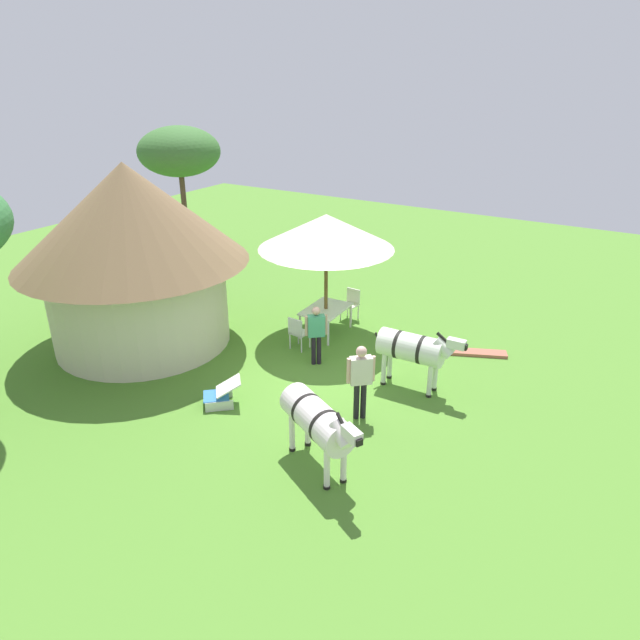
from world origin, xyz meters
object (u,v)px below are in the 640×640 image
(thatched_hut, at_px, (133,246))
(patio_dining_table, at_px, (326,311))
(patio_chair_west_end, at_px, (298,331))
(patio_chair_near_hut, at_px, (351,302))
(zebra_by_umbrella, at_px, (318,421))
(zebra_nearest_camera, at_px, (413,349))
(standing_watcher, at_px, (361,376))
(shade_umbrella, at_px, (326,232))
(acacia_tree_far_lawn, at_px, (179,152))
(striped_lounge_chair, at_px, (221,394))
(guest_beside_umbrella, at_px, (316,330))

(thatched_hut, relative_size, patio_dining_table, 3.92)
(patio_dining_table, relative_size, patio_chair_west_end, 1.65)
(patio_chair_near_hut, height_order, zebra_by_umbrella, zebra_by_umbrella)
(thatched_hut, distance_m, zebra_nearest_camera, 7.45)
(thatched_hut, height_order, standing_watcher, thatched_hut)
(shade_umbrella, height_order, patio_chair_near_hut, shade_umbrella)
(acacia_tree_far_lawn, bearing_deg, patio_dining_table, -105.77)
(patio_chair_near_hut, distance_m, zebra_by_umbrella, 6.97)
(acacia_tree_far_lawn, bearing_deg, shade_umbrella, -105.77)
(shade_umbrella, relative_size, patio_dining_table, 2.41)
(shade_umbrella, height_order, zebra_nearest_camera, shade_umbrella)
(patio_dining_table, distance_m, zebra_by_umbrella, 5.89)
(patio_chair_west_end, height_order, zebra_by_umbrella, zebra_by_umbrella)
(striped_lounge_chair, bearing_deg, zebra_nearest_camera, -91.12)
(standing_watcher, xyz_separation_m, acacia_tree_far_lawn, (5.21, 9.62, 3.21))
(patio_chair_west_end, xyz_separation_m, striped_lounge_chair, (-3.12, -0.03, -0.27))
(acacia_tree_far_lawn, bearing_deg, patio_chair_west_end, -115.33)
(guest_beside_umbrella, bearing_deg, standing_watcher, 101.41)
(patio_dining_table, relative_size, patio_chair_near_hut, 1.65)
(shade_umbrella, height_order, striped_lounge_chair, shade_umbrella)
(guest_beside_umbrella, bearing_deg, striped_lounge_chair, 32.58)
(striped_lounge_chair, bearing_deg, standing_watcher, -110.61)
(patio_chair_near_hut, bearing_deg, zebra_by_umbrella, 118.82)
(patio_dining_table, xyz_separation_m, patio_chair_near_hut, (1.26, -0.12, -0.14))
(shade_umbrella, distance_m, standing_watcher, 4.68)
(patio_chair_west_end, xyz_separation_m, guest_beside_umbrella, (-0.43, -0.83, 0.41))
(patio_chair_near_hut, xyz_separation_m, zebra_nearest_camera, (-2.81, -3.09, 0.48))
(thatched_hut, bearing_deg, patio_dining_table, -52.55)
(guest_beside_umbrella, relative_size, zebra_by_umbrella, 0.72)
(thatched_hut, relative_size, acacia_tree_far_lawn, 1.15)
(zebra_nearest_camera, bearing_deg, striped_lounge_chair, -50.31)
(shade_umbrella, distance_m, striped_lounge_chair, 5.11)
(shade_umbrella, bearing_deg, patio_dining_table, 26.57)
(patio_dining_table, xyz_separation_m, zebra_by_umbrella, (-5.13, -2.88, 0.35))
(patio_dining_table, xyz_separation_m, zebra_nearest_camera, (-1.56, -3.21, 0.34))
(striped_lounge_chair, distance_m, acacia_tree_far_lawn, 10.07)
(striped_lounge_chair, xyz_separation_m, acacia_tree_far_lawn, (6.31, 6.77, 3.97))
(shade_umbrella, bearing_deg, striped_lounge_chair, 179.02)
(patio_dining_table, bearing_deg, shade_umbrella, -153.43)
(guest_beside_umbrella, height_order, zebra_by_umbrella, zebra_by_umbrella)
(standing_watcher, xyz_separation_m, zebra_by_umbrella, (-1.85, -0.11, 0.00))
(patio_chair_west_end, xyz_separation_m, zebra_nearest_camera, (-0.30, -3.31, 0.48))
(thatched_hut, distance_m, patio_chair_near_hut, 6.24)
(patio_dining_table, height_order, zebra_nearest_camera, zebra_nearest_camera)
(zebra_by_umbrella, bearing_deg, patio_chair_west_end, -114.43)
(patio_chair_west_end, xyz_separation_m, acacia_tree_far_lawn, (3.19, 6.74, 3.70))
(thatched_hut, xyz_separation_m, patio_dining_table, (2.99, -3.91, -2.00))
(guest_beside_umbrella, height_order, striped_lounge_chair, guest_beside_umbrella)
(patio_dining_table, relative_size, zebra_nearest_camera, 0.69)
(patio_chair_near_hut, relative_size, zebra_by_umbrella, 0.42)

